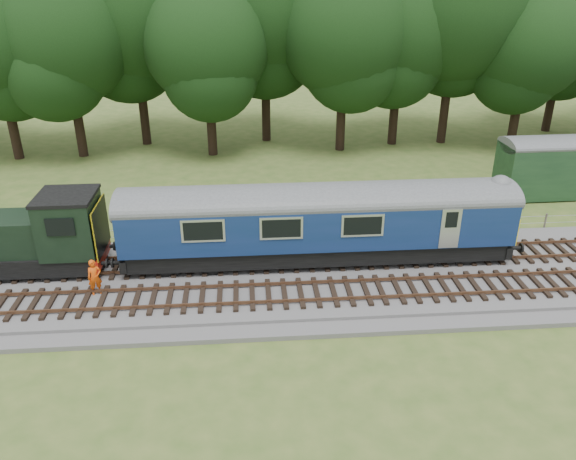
{
  "coord_description": "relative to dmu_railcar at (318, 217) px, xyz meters",
  "views": [
    {
      "loc": [
        -2.19,
        -22.15,
        13.12
      ],
      "look_at": [
        -0.33,
        1.4,
        2.0
      ],
      "focal_mm": 35.0,
      "sensor_mm": 36.0,
      "label": 1
    }
  ],
  "objects": [
    {
      "name": "dmu_railcar",
      "position": [
        0.0,
        0.0,
        0.0
      ],
      "size": [
        18.05,
        2.86,
        3.88
      ],
      "color": "black",
      "rests_on": "ground"
    },
    {
      "name": "tree_line",
      "position": [
        -1.08,
        20.6,
        -2.61
      ],
      "size": [
        70.0,
        8.0,
        18.0
      ],
      "primitive_type": null,
      "color": "black",
      "rests_on": "ground"
    },
    {
      "name": "track_south",
      "position": [
        -1.08,
        -3.0,
        -2.19
      ],
      "size": [
        67.2,
        2.4,
        0.21
      ],
      "color": "black",
      "rests_on": "ballast"
    },
    {
      "name": "ground",
      "position": [
        -1.08,
        -1.4,
        -2.61
      ],
      "size": [
        120.0,
        120.0,
        0.0
      ],
      "primitive_type": "plane",
      "color": "#3D5B21",
      "rests_on": "ground"
    },
    {
      "name": "ballast",
      "position": [
        -1.08,
        -1.4,
        -2.43
      ],
      "size": [
        70.0,
        7.0,
        0.35
      ],
      "primitive_type": "cube",
      "color": "#4C4C4F",
      "rests_on": "ground"
    },
    {
      "name": "track_north",
      "position": [
        -1.08,
        -0.0,
        -2.19
      ],
      "size": [
        67.2,
        2.4,
        0.21
      ],
      "color": "black",
      "rests_on": "ballast"
    },
    {
      "name": "fence",
      "position": [
        -1.08,
        3.1,
        -2.61
      ],
      "size": [
        64.0,
        0.12,
        1.0
      ],
      "primitive_type": null,
      "color": "#6B6054",
      "rests_on": "ground"
    },
    {
      "name": "worker",
      "position": [
        -9.84,
        -2.26,
        -1.45
      ],
      "size": [
        0.69,
        0.59,
        1.61
      ],
      "primitive_type": "imported",
      "rotation": [
        0.0,
        0.0,
        0.42
      ],
      "color": "#EB4F0C",
      "rests_on": "ballast"
    },
    {
      "name": "shunter_loco",
      "position": [
        -13.93,
        0.0,
        -0.63
      ],
      "size": [
        8.91,
        2.6,
        3.38
      ],
      "color": "black",
      "rests_on": "ground"
    }
  ]
}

